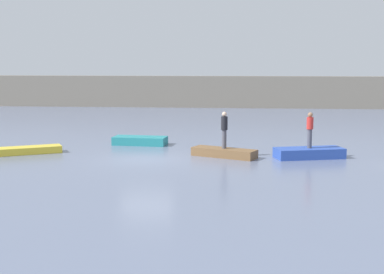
{
  "coord_description": "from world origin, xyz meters",
  "views": [
    {
      "loc": [
        4.64,
        -25.59,
        4.7
      ],
      "look_at": [
        2.08,
        1.39,
        0.91
      ],
      "focal_mm": 51.6,
      "sensor_mm": 36.0,
      "label": 1
    }
  ],
  "objects_px": {
    "rowboat_yellow": "(25,150)",
    "rowboat_brown": "(224,153)",
    "person_dark_shirt": "(224,128)",
    "rowboat_teal": "(140,141)",
    "person_red_shirt": "(310,128)",
    "rowboat_blue": "(309,153)"
  },
  "relations": [
    {
      "from": "rowboat_yellow",
      "to": "rowboat_brown",
      "type": "bearing_deg",
      "value": -27.85
    },
    {
      "from": "person_dark_shirt",
      "to": "rowboat_teal",
      "type": "bearing_deg",
      "value": 143.98
    },
    {
      "from": "rowboat_yellow",
      "to": "person_red_shirt",
      "type": "bearing_deg",
      "value": -27.53
    },
    {
      "from": "rowboat_brown",
      "to": "person_red_shirt",
      "type": "distance_m",
      "value": 4.29
    },
    {
      "from": "rowboat_brown",
      "to": "person_dark_shirt",
      "type": "bearing_deg",
      "value": 10.57
    },
    {
      "from": "rowboat_brown",
      "to": "rowboat_blue",
      "type": "bearing_deg",
      "value": 25.99
    },
    {
      "from": "rowboat_teal",
      "to": "person_dark_shirt",
      "type": "xyz_separation_m",
      "value": [
        4.83,
        -3.52,
        1.2
      ]
    },
    {
      "from": "rowboat_blue",
      "to": "rowboat_teal",
      "type": "bearing_deg",
      "value": 143.45
    },
    {
      "from": "rowboat_yellow",
      "to": "rowboat_blue",
      "type": "bearing_deg",
      "value": -27.53
    },
    {
      "from": "person_red_shirt",
      "to": "person_dark_shirt",
      "type": "distance_m",
      "value": 4.11
    },
    {
      "from": "person_red_shirt",
      "to": "rowboat_yellow",
      "type": "bearing_deg",
      "value": -179.41
    },
    {
      "from": "rowboat_teal",
      "to": "rowboat_blue",
      "type": "height_order",
      "value": "rowboat_blue"
    },
    {
      "from": "rowboat_blue",
      "to": "person_dark_shirt",
      "type": "relative_size",
      "value": 1.83
    },
    {
      "from": "rowboat_teal",
      "to": "person_red_shirt",
      "type": "height_order",
      "value": "person_red_shirt"
    },
    {
      "from": "rowboat_teal",
      "to": "rowboat_blue",
      "type": "distance_m",
      "value": 9.57
    },
    {
      "from": "person_red_shirt",
      "to": "rowboat_teal",
      "type": "bearing_deg",
      "value": 159.09
    },
    {
      "from": "rowboat_yellow",
      "to": "rowboat_blue",
      "type": "xyz_separation_m",
      "value": [
        14.17,
        0.15,
        0.07
      ]
    },
    {
      "from": "rowboat_yellow",
      "to": "rowboat_brown",
      "type": "xyz_separation_m",
      "value": [
        10.06,
        0.05,
        0.03
      ]
    },
    {
      "from": "rowboat_yellow",
      "to": "person_red_shirt",
      "type": "height_order",
      "value": "person_red_shirt"
    },
    {
      "from": "rowboat_yellow",
      "to": "person_dark_shirt",
      "type": "distance_m",
      "value": 10.14
    },
    {
      "from": "rowboat_teal",
      "to": "rowboat_brown",
      "type": "xyz_separation_m",
      "value": [
        4.83,
        -3.52,
        -0.01
      ]
    },
    {
      "from": "rowboat_brown",
      "to": "rowboat_blue",
      "type": "distance_m",
      "value": 4.11
    }
  ]
}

